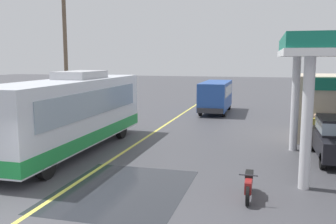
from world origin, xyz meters
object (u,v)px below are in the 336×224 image
Objects in this scene: minibus_opposing_lane at (216,94)px; motorcycle_parked_forecourt at (249,184)px; pedestrian_near_pump at (315,128)px; coach_bus_main at (71,115)px.

motorcycle_parked_forecourt is at bearing -79.29° from minibus_opposing_lane.
minibus_opposing_lane is 12.28m from pedestrian_near_pump.
coach_bus_main is 15.04m from minibus_opposing_lane.
minibus_opposing_lane is 3.69× the size of pedestrian_near_pump.
coach_bus_main is at bearing 154.55° from motorcycle_parked_forecourt.
minibus_opposing_lane is 18.52m from motorcycle_parked_forecourt.
minibus_opposing_lane is 3.41× the size of motorcycle_parked_forecourt.
coach_bus_main is 9.18m from motorcycle_parked_forecourt.
coach_bus_main is 1.80× the size of minibus_opposing_lane.
coach_bus_main is 6.13× the size of motorcycle_parked_forecourt.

